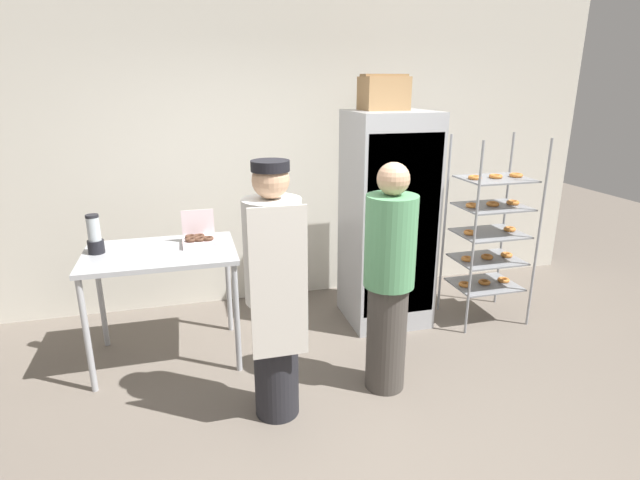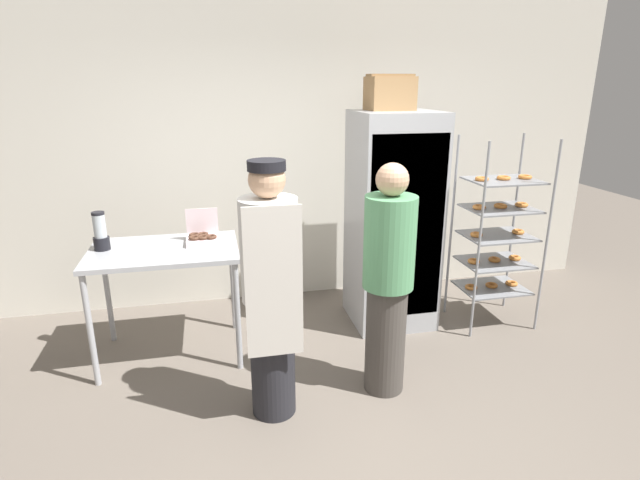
% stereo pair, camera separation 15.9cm
% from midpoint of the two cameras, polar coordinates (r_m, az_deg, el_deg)
% --- Properties ---
extents(ground_plane, '(14.00, 14.00, 0.00)m').
position_cam_midpoint_polar(ground_plane, '(3.38, 4.43, -21.31)').
color(ground_plane, '#6B6056').
extents(back_wall, '(6.40, 0.12, 2.97)m').
position_cam_midpoint_polar(back_wall, '(4.95, -4.42, 10.19)').
color(back_wall, silver).
rests_on(back_wall, ground_plane).
extents(refrigerator, '(0.70, 0.71, 1.89)m').
position_cam_midpoint_polar(refrigerator, '(4.46, 6.69, 2.24)').
color(refrigerator, '#ADAFB5').
rests_on(refrigerator, ground_plane).
extents(baking_rack, '(0.65, 0.52, 1.68)m').
position_cam_midpoint_polar(baking_rack, '(4.70, 17.91, 0.83)').
color(baking_rack, '#93969B').
rests_on(baking_rack, ground_plane).
extents(prep_counter, '(1.11, 0.76, 0.91)m').
position_cam_midpoint_polar(prep_counter, '(4.00, -18.79, -2.54)').
color(prep_counter, '#ADAFB5').
rests_on(prep_counter, ground_plane).
extents(donut_box, '(0.25, 0.22, 0.26)m').
position_cam_midpoint_polar(donut_box, '(4.01, -14.78, 0.09)').
color(donut_box, silver).
rests_on(donut_box, prep_counter).
extents(blender_pitcher, '(0.12, 0.12, 0.29)m').
position_cam_midpoint_polar(blender_pitcher, '(4.06, -25.39, 0.38)').
color(blender_pitcher, black).
rests_on(blender_pitcher, prep_counter).
extents(cardboard_storage_box, '(0.38, 0.31, 0.29)m').
position_cam_midpoint_polar(cardboard_storage_box, '(4.38, 6.21, 16.39)').
color(cardboard_storage_box, '#A87F51').
rests_on(cardboard_storage_box, refrigerator).
extents(person_baker, '(0.36, 0.38, 1.69)m').
position_cam_midpoint_polar(person_baker, '(3.13, -6.73, -5.85)').
color(person_baker, '#232328').
rests_on(person_baker, ground_plane).
extents(person_customer, '(0.35, 0.35, 1.64)m').
position_cam_midpoint_polar(person_customer, '(3.43, 6.56, -4.51)').
color(person_customer, '#47423D').
rests_on(person_customer, ground_plane).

